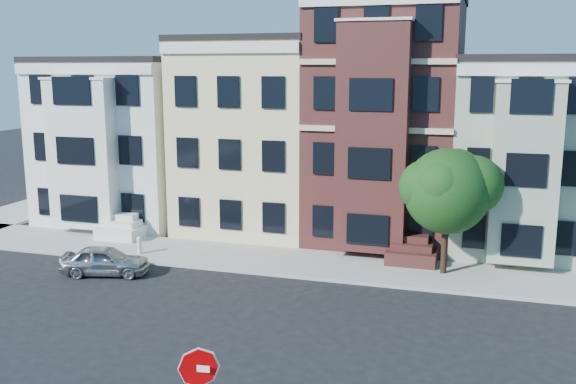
% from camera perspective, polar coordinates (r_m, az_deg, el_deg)
% --- Properties ---
extents(ground, '(120.00, 120.00, 0.00)m').
position_cam_1_polar(ground, '(21.21, 2.69, -13.35)').
color(ground, black).
extents(far_sidewalk, '(60.00, 4.00, 0.15)m').
position_cam_1_polar(far_sidewalk, '(28.50, 6.67, -6.77)').
color(far_sidewalk, '#9E9B93').
rests_on(far_sidewalk, ground).
extents(house_white, '(8.00, 9.00, 9.00)m').
position_cam_1_polar(house_white, '(38.87, -13.70, 4.44)').
color(house_white, white).
rests_on(house_white, ground).
extents(house_yellow, '(7.00, 9.00, 10.00)m').
position_cam_1_polar(house_yellow, '(35.44, -2.47, 4.94)').
color(house_yellow, beige).
rests_on(house_yellow, ground).
extents(house_brown, '(7.00, 9.00, 12.00)m').
position_cam_1_polar(house_brown, '(33.69, 8.89, 6.21)').
color(house_brown, '#421D1A').
rests_on(house_brown, ground).
extents(house_green, '(6.00, 9.00, 9.00)m').
position_cam_1_polar(house_green, '(33.57, 19.88, 3.09)').
color(house_green, '#93A18B').
rests_on(house_green, ground).
extents(street_tree, '(7.01, 7.01, 6.59)m').
position_cam_1_polar(street_tree, '(27.48, 13.93, -0.44)').
color(street_tree, '#1F5119').
rests_on(street_tree, far_sidewalk).
extents(parked_car, '(3.96, 2.37, 1.26)m').
position_cam_1_polar(parked_car, '(28.65, -15.95, -5.87)').
color(parked_car, '#999AA0').
rests_on(parked_car, ground).
extents(fire_hydrant, '(0.28, 0.28, 0.64)m').
position_cam_1_polar(fire_hydrant, '(30.97, -13.07, -4.77)').
color(fire_hydrant, silver).
rests_on(fire_hydrant, far_sidewalk).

